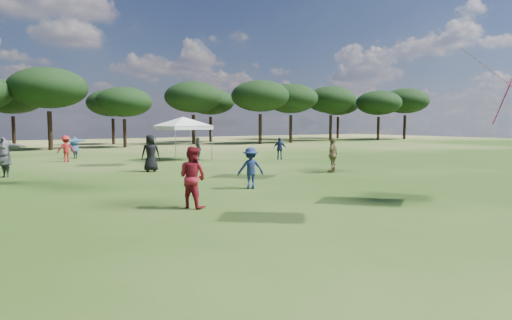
{
  "coord_description": "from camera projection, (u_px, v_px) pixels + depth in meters",
  "views": [
    {
      "loc": [
        -2.27,
        0.73,
        2.52
      ],
      "look_at": [
        0.12,
        4.41,
        2.13
      ],
      "focal_mm": 30.0,
      "sensor_mm": 36.0,
      "label": 1
    }
  ],
  "objects": [
    {
      "name": "tree_line",
      "position": [
        34.0,
        93.0,
        41.29
      ],
      "size": [
        108.78,
        17.63,
        7.77
      ],
      "color": "black",
      "rests_on": "ground"
    },
    {
      "name": "tent_right",
      "position": [
        183.0,
        119.0,
        28.78
      ],
      "size": [
        5.9,
        5.9,
        3.21
      ],
      "rotation": [
        0.0,
        0.0,
        0.12
      ],
      "color": "gray",
      "rests_on": "ground"
    },
    {
      "name": "festival_crowd",
      "position": [
        26.0,
        160.0,
        19.04
      ],
      "size": [
        29.41,
        22.49,
        1.91
      ],
      "color": "olive",
      "rests_on": "ground"
    }
  ]
}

